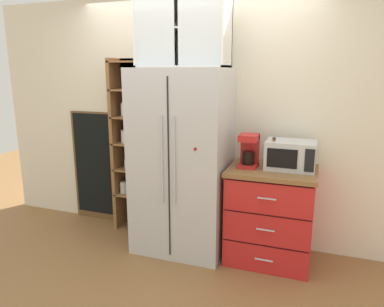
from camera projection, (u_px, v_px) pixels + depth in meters
name	position (u px, v px, depth m)	size (l,w,h in m)	color
ground_plane	(183.00, 246.00, 3.72)	(10.58, 10.58, 0.00)	olive
wall_back_cream	(196.00, 120.00, 3.80)	(4.89, 0.10, 2.55)	silver
refrigerator	(183.00, 162.00, 3.53)	(0.90, 0.70, 1.81)	silver
pantry_shelf_column	(134.00, 145.00, 4.00)	(0.45, 0.27, 1.92)	brown
counter_cabinet	(270.00, 214.00, 3.38)	(0.80, 0.63, 0.91)	red
microwave	(291.00, 155.00, 3.24)	(0.44, 0.33, 0.26)	silver
coffee_maker	(249.00, 150.00, 3.32)	(0.17, 0.20, 0.31)	red
mug_sage	(273.00, 164.00, 3.24)	(0.12, 0.09, 0.09)	#8CA37F
bottle_amber	(273.00, 155.00, 3.24)	(0.07, 0.07, 0.29)	brown
upper_cabinet	(184.00, 29.00, 3.29)	(0.87, 0.32, 0.69)	silver
chalkboard_menu	(96.00, 166.00, 4.28)	(0.60, 0.04, 1.32)	brown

